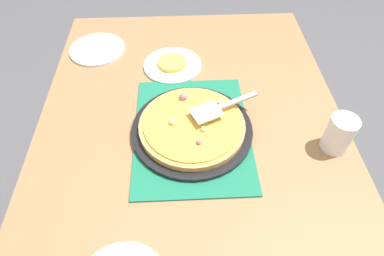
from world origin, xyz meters
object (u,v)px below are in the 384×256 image
plate_near_left (172,65)px  pizza (192,125)px  pizza_server (220,107)px  pizza_pan (192,129)px  cup_corner (339,134)px  served_slice_left (172,62)px  plate_side (97,49)px

plate_near_left → pizza: bearing=10.1°
plate_near_left → pizza_server: bearing=26.7°
pizza_pan → pizza: pizza is taller
pizza_pan → pizza: bearing=167.9°
cup_corner → pizza: bearing=-100.5°
cup_corner → pizza_server: (-0.12, -0.34, 0.01)m
pizza_pan → pizza_server: bearing=114.5°
served_slice_left → pizza_pan: bearing=10.0°
pizza → pizza_server: bearing=114.0°
plate_side → served_slice_left: served_slice_left is taller
cup_corner → pizza_server: size_ratio=0.53×
pizza → plate_near_left: bearing=-169.9°
cup_corner → served_slice_left: bearing=-130.4°
pizza → pizza_server: (-0.04, 0.09, 0.03)m
plate_side → pizza: bearing=38.7°
pizza → served_slice_left: 0.34m
pizza → served_slice_left: size_ratio=3.00×
served_slice_left → pizza: bearing=10.1°
served_slice_left → plate_side: bearing=-111.2°
plate_side → pizza_server: bearing=47.6°
plate_near_left → cup_corner: (0.41, 0.49, 0.06)m
plate_near_left → plate_side: 0.32m
pizza_server → plate_side: bearing=-132.4°
plate_side → cup_corner: size_ratio=1.83×
pizza_pan → cup_corner: (0.08, 0.43, 0.05)m
pizza_pan → pizza_server: pizza_server is taller
plate_near_left → plate_side: same height
served_slice_left → cup_corner: bearing=49.6°
plate_side → cup_corner: bearing=56.1°
pizza_pan → cup_corner: cup_corner is taller
pizza_pan → cup_corner: size_ratio=3.17×
pizza → served_slice_left: bearing=-169.9°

